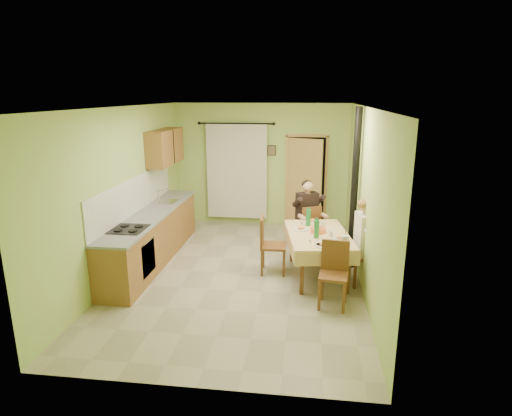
# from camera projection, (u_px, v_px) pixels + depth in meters

# --- Properties ---
(floor) EXTENTS (4.00, 6.00, 0.01)m
(floor) POSITION_uv_depth(u_px,v_px,m) (241.00, 273.00, 7.38)
(floor) COLOR tan
(floor) RESTS_ON ground
(room_shell) EXTENTS (4.04, 6.04, 2.82)m
(room_shell) POSITION_uv_depth(u_px,v_px,m) (240.00, 169.00, 6.91)
(room_shell) COLOR #B4D66E
(room_shell) RESTS_ON ground
(kitchen_run) EXTENTS (0.64, 3.64, 1.56)m
(kitchen_run) POSITION_uv_depth(u_px,v_px,m) (152.00, 235.00, 7.85)
(kitchen_run) COLOR brown
(kitchen_run) RESTS_ON ground
(upper_cabinets) EXTENTS (0.35, 1.40, 0.70)m
(upper_cabinets) POSITION_uv_depth(u_px,v_px,m) (165.00, 147.00, 8.73)
(upper_cabinets) COLOR brown
(upper_cabinets) RESTS_ON room_shell
(curtain) EXTENTS (1.70, 0.07, 2.22)m
(curtain) POSITION_uv_depth(u_px,v_px,m) (237.00, 171.00, 9.90)
(curtain) COLOR black
(curtain) RESTS_ON ground
(doorway) EXTENTS (0.96, 0.36, 2.15)m
(doorway) POSITION_uv_depth(u_px,v_px,m) (305.00, 182.00, 9.76)
(doorway) COLOR black
(doorway) RESTS_ON ground
(dining_table) EXTENTS (1.22, 1.76, 0.76)m
(dining_table) POSITION_uv_depth(u_px,v_px,m) (318.00, 255.00, 7.18)
(dining_table) COLOR #E5B97A
(dining_table) RESTS_ON ground
(tableware) EXTENTS (0.88, 1.59, 0.33)m
(tableware) POSITION_uv_depth(u_px,v_px,m) (321.00, 232.00, 6.96)
(tableware) COLOR white
(tableware) RESTS_ON dining_table
(chair_far) EXTENTS (0.53, 0.53, 0.96)m
(chair_far) POSITION_uv_depth(u_px,v_px,m) (307.00, 238.00, 8.30)
(chair_far) COLOR brown
(chair_far) RESTS_ON ground
(chair_near) EXTENTS (0.45, 0.45, 0.96)m
(chair_near) POSITION_uv_depth(u_px,v_px,m) (333.00, 288.00, 6.18)
(chair_near) COLOR brown
(chair_near) RESTS_ON ground
(chair_right) EXTENTS (0.51, 0.51, 1.00)m
(chair_right) POSITION_uv_depth(u_px,v_px,m) (364.00, 267.00, 6.92)
(chair_right) COLOR brown
(chair_right) RESTS_ON ground
(chair_left) EXTENTS (0.45, 0.45, 0.99)m
(chair_left) POSITION_uv_depth(u_px,v_px,m) (272.00, 256.00, 7.36)
(chair_left) COLOR brown
(chair_left) RESTS_ON ground
(man_far) EXTENTS (0.65, 0.61, 1.39)m
(man_far) POSITION_uv_depth(u_px,v_px,m) (308.00, 208.00, 8.16)
(man_far) COLOR black
(man_far) RESTS_ON chair_far
(man_right) EXTENTS (0.53, 0.62, 1.39)m
(man_right) POSITION_uv_depth(u_px,v_px,m) (366.00, 232.00, 6.77)
(man_right) COLOR silver
(man_right) RESTS_ON chair_right
(stove_flue) EXTENTS (0.24, 0.24, 2.80)m
(stove_flue) POSITION_uv_depth(u_px,v_px,m) (353.00, 211.00, 7.46)
(stove_flue) COLOR black
(stove_flue) RESTS_ON ground
(picture_back) EXTENTS (0.19, 0.03, 0.23)m
(picture_back) POSITION_uv_depth(u_px,v_px,m) (272.00, 150.00, 9.75)
(picture_back) COLOR black
(picture_back) RESTS_ON room_shell
(picture_right) EXTENTS (0.03, 0.31, 0.21)m
(picture_right) POSITION_uv_depth(u_px,v_px,m) (357.00, 159.00, 7.82)
(picture_right) COLOR brown
(picture_right) RESTS_ON room_shell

